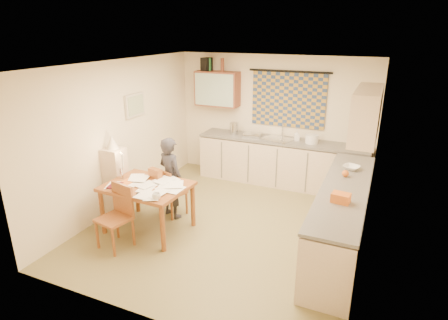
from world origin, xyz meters
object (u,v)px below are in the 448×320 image
at_px(shelf_stand, 116,182).
at_px(counter_right, 342,218).
at_px(person, 171,178).
at_px(chair_far, 172,200).
at_px(counter_back, 281,162).
at_px(stove, 333,248).
at_px(dining_table, 148,207).

bearing_deg(shelf_stand, counter_right, 7.78).
height_order(person, shelf_stand, person).
bearing_deg(chair_far, counter_back, -102.76).
height_order(counter_right, shelf_stand, shelf_stand).
bearing_deg(stove, counter_right, 90.00).
xyz_separation_m(chair_far, shelf_stand, (-0.84, -0.36, 0.32)).
distance_m(stove, dining_table, 2.77).
height_order(counter_back, dining_table, counter_back).
xyz_separation_m(counter_right, shelf_stand, (-3.54, -0.48, 0.13)).
xyz_separation_m(counter_back, stove, (1.41, -2.73, -0.00)).
distance_m(counter_right, stove, 0.84).
bearing_deg(shelf_stand, stove, -5.67).
xyz_separation_m(stove, dining_table, (-2.77, 0.13, -0.07)).
relative_size(counter_back, dining_table, 2.61).
bearing_deg(chair_far, dining_table, 102.81).
bearing_deg(stove, chair_far, 165.33).
height_order(counter_back, chair_far, counter_back).
distance_m(chair_far, person, 0.43).
xyz_separation_m(person, shelf_stand, (-0.86, -0.31, -0.10)).
xyz_separation_m(counter_back, dining_table, (-1.36, -2.60, -0.07)).
relative_size(counter_back, person, 2.43).
relative_size(stove, person, 0.66).
height_order(stove, dining_table, stove).
xyz_separation_m(dining_table, chair_far, (0.07, 0.58, -0.12)).
relative_size(stove, shelf_stand, 0.77).
distance_m(counter_back, dining_table, 2.93).
xyz_separation_m(dining_table, person, (0.09, 0.54, 0.30)).
height_order(stove, shelf_stand, shelf_stand).
height_order(chair_far, shelf_stand, shelf_stand).
bearing_deg(dining_table, counter_back, 65.15).
bearing_deg(counter_back, chair_far, -122.53).
xyz_separation_m(stove, shelf_stand, (-3.54, 0.35, 0.13)).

